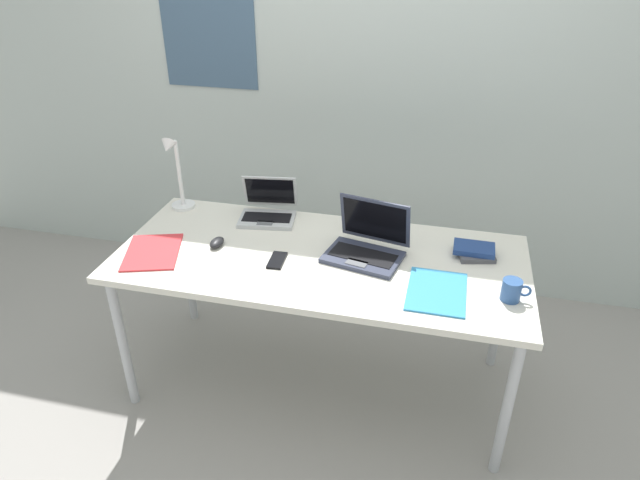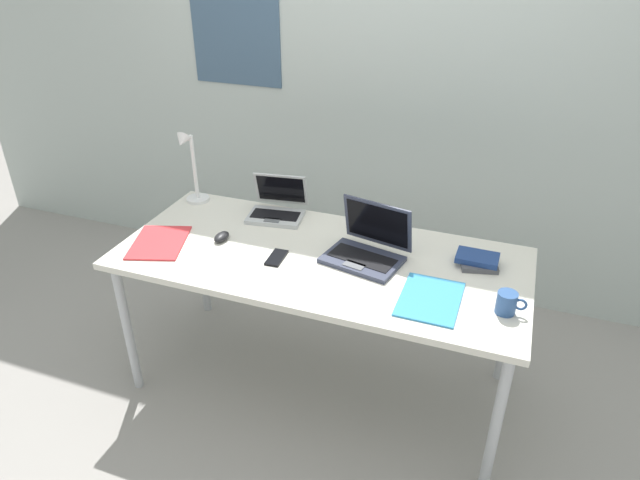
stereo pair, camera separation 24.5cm
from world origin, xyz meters
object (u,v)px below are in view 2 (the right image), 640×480
object	(u,v)px
laptop_front_right	(277,208)
cell_phone	(276,258)
paper_folder_near_mouse	(159,242)
laptop_back_left	(367,248)
desk_lamp	(191,168)
book_stack	(478,260)
paper_folder_by_keyboard	(430,299)
computer_mouse	(222,237)
coffee_mug	(507,303)

from	to	relation	value
laptop_front_right	cell_phone	world-z (taller)	laptop_front_right
paper_folder_near_mouse	laptop_back_left	bearing A→B (deg)	12.48
paper_folder_near_mouse	desk_lamp	bearing A→B (deg)	99.21
laptop_back_left	cell_phone	bearing A→B (deg)	-158.61
laptop_back_left	laptop_front_right	bearing A→B (deg)	155.85
book_stack	paper_folder_by_keyboard	xyz separation A→B (m)	(-0.14, -0.33, -0.02)
laptop_back_left	book_stack	size ratio (longest dim) A/B	1.99
laptop_back_left	computer_mouse	bearing A→B (deg)	-173.26
desk_lamp	laptop_back_left	world-z (taller)	desk_lamp
desk_lamp	laptop_front_right	world-z (taller)	desk_lamp
laptop_front_right	paper_folder_near_mouse	world-z (taller)	laptop_front_right
computer_mouse	cell_phone	xyz separation A→B (m)	(0.31, -0.06, -0.01)
desk_lamp	book_stack	xyz separation A→B (m)	(1.46, -0.11, -0.17)
computer_mouse	paper_folder_by_keyboard	size ratio (longest dim) A/B	0.31
desk_lamp	paper_folder_by_keyboard	xyz separation A→B (m)	(1.32, -0.44, -0.19)
laptop_front_right	coffee_mug	world-z (taller)	laptop_front_right
laptop_back_left	paper_folder_by_keyboard	distance (m)	0.39
laptop_back_left	cell_phone	world-z (taller)	laptop_back_left
paper_folder_near_mouse	laptop_front_right	bearing A→B (deg)	48.34
desk_lamp	laptop_back_left	distance (m)	1.03
laptop_front_right	computer_mouse	xyz separation A→B (m)	(-0.14, -0.32, -0.02)
laptop_front_right	coffee_mug	distance (m)	1.22
laptop_front_right	computer_mouse	distance (m)	0.35
book_stack	coffee_mug	bearing A→B (deg)	-65.98
paper_folder_near_mouse	coffee_mug	size ratio (longest dim) A/B	2.74
desk_lamp	computer_mouse	bearing A→B (deg)	-42.76
laptop_front_right	book_stack	xyz separation A→B (m)	(1.00, -0.13, -0.02)
computer_mouse	coffee_mug	bearing A→B (deg)	-3.02
laptop_front_right	paper_folder_by_keyboard	xyz separation A→B (m)	(0.85, -0.46, -0.04)
paper_folder_by_keyboard	coffee_mug	distance (m)	0.29
desk_lamp	laptop_front_right	xyz separation A→B (m)	(0.46, 0.02, -0.16)
coffee_mug	paper_folder_near_mouse	bearing A→B (deg)	-179.91
laptop_front_right	desk_lamp	bearing A→B (deg)	-177.71
laptop_back_left	coffee_mug	distance (m)	0.64
computer_mouse	cell_phone	distance (m)	0.31
cell_phone	book_stack	world-z (taller)	book_stack
desk_lamp	cell_phone	bearing A→B (deg)	-30.05
coffee_mug	paper_folder_by_keyboard	bearing A→B (deg)	-176.76
book_stack	coffee_mug	world-z (taller)	coffee_mug
desk_lamp	cell_phone	xyz separation A→B (m)	(0.63, -0.36, -0.19)
desk_lamp	coffee_mug	xyz separation A→B (m)	(1.60, -0.42, -0.15)
laptop_front_right	coffee_mug	bearing A→B (deg)	-21.27
cell_phone	coffee_mug	bearing A→B (deg)	-6.51
laptop_back_left	laptop_front_right	distance (m)	0.58
desk_lamp	paper_folder_by_keyboard	world-z (taller)	desk_lamp
book_stack	paper_folder_near_mouse	bearing A→B (deg)	-167.22
computer_mouse	cell_phone	bearing A→B (deg)	-9.41
laptop_back_left	computer_mouse	size ratio (longest dim) A/B	3.89
desk_lamp	paper_folder_by_keyboard	distance (m)	1.40
laptop_back_left	book_stack	distance (m)	0.48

